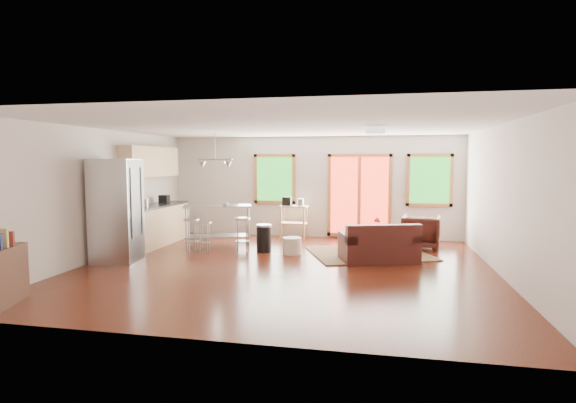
% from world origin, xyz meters
% --- Properties ---
extents(floor, '(7.50, 7.00, 0.02)m').
position_xyz_m(floor, '(0.00, 0.00, -0.01)').
color(floor, '#361209').
rests_on(floor, ground).
extents(ceiling, '(7.50, 7.00, 0.02)m').
position_xyz_m(ceiling, '(0.00, 0.00, 2.61)').
color(ceiling, silver).
rests_on(ceiling, ground).
extents(back_wall, '(7.50, 0.02, 2.60)m').
position_xyz_m(back_wall, '(0.00, 3.51, 1.30)').
color(back_wall, beige).
rests_on(back_wall, ground).
extents(left_wall, '(0.02, 7.00, 2.60)m').
position_xyz_m(left_wall, '(-3.76, 0.00, 1.30)').
color(left_wall, beige).
rests_on(left_wall, ground).
extents(right_wall, '(0.02, 7.00, 2.60)m').
position_xyz_m(right_wall, '(3.76, 0.00, 1.30)').
color(right_wall, beige).
rests_on(right_wall, ground).
extents(front_wall, '(7.50, 0.02, 2.60)m').
position_xyz_m(front_wall, '(0.00, -3.51, 1.30)').
color(front_wall, beige).
rests_on(front_wall, ground).
extents(window_left, '(1.10, 0.05, 1.30)m').
position_xyz_m(window_left, '(-1.00, 3.46, 1.50)').
color(window_left, '#1A5C1B').
rests_on(window_left, back_wall).
extents(french_doors, '(1.60, 0.05, 2.10)m').
position_xyz_m(french_doors, '(1.20, 3.46, 1.10)').
color(french_doors, red).
rests_on(french_doors, back_wall).
extents(window_right, '(1.10, 0.05, 1.30)m').
position_xyz_m(window_right, '(2.90, 3.46, 1.50)').
color(window_right, '#1A5C1B').
rests_on(window_right, back_wall).
extents(rug, '(2.88, 2.57, 0.02)m').
position_xyz_m(rug, '(1.51, 1.51, 0.01)').
color(rug, '#48633B').
rests_on(rug, floor).
extents(loveseat, '(1.62, 1.22, 0.77)m').
position_xyz_m(loveseat, '(1.70, 0.84, 0.30)').
color(loveseat, black).
rests_on(loveseat, floor).
extents(coffee_table, '(1.23, 1.02, 0.42)m').
position_xyz_m(coffee_table, '(1.75, 1.71, 0.36)').
color(coffee_table, '#361C10').
rests_on(coffee_table, floor).
extents(armchair, '(0.91, 0.86, 0.83)m').
position_xyz_m(armchair, '(2.63, 2.43, 0.41)').
color(armchair, black).
rests_on(armchair, floor).
extents(ottoman, '(0.71, 0.71, 0.41)m').
position_xyz_m(ottoman, '(1.32, 2.15, 0.20)').
color(ottoman, black).
rests_on(ottoman, floor).
extents(pouf, '(0.49, 0.49, 0.35)m').
position_xyz_m(pouf, '(-0.10, 1.22, 0.18)').
color(pouf, beige).
rests_on(pouf, floor).
extents(vase, '(0.21, 0.21, 0.33)m').
position_xyz_m(vase, '(1.66, 1.93, 0.52)').
color(vase, silver).
rests_on(vase, coffee_table).
extents(book, '(0.21, 0.06, 0.29)m').
position_xyz_m(book, '(2.14, 1.95, 0.54)').
color(book, maroon).
rests_on(book, coffee_table).
extents(cabinets, '(0.64, 2.24, 2.30)m').
position_xyz_m(cabinets, '(-3.49, 1.70, 0.93)').
color(cabinets, tan).
rests_on(cabinets, floor).
extents(refrigerator, '(0.90, 0.88, 2.01)m').
position_xyz_m(refrigerator, '(-3.30, -0.17, 1.00)').
color(refrigerator, '#B7BABC').
rests_on(refrigerator, floor).
extents(island, '(1.63, 1.04, 0.96)m').
position_xyz_m(island, '(-1.91, 1.66, 0.66)').
color(island, '#B7BABC').
rests_on(island, floor).
extents(cup, '(0.15, 0.13, 0.13)m').
position_xyz_m(cup, '(-1.64, 1.41, 1.02)').
color(cup, silver).
rests_on(cup, island).
extents(bar_stool_a, '(0.38, 0.38, 0.72)m').
position_xyz_m(bar_stool_a, '(-2.31, 1.09, 0.53)').
color(bar_stool_a, '#B7BABC').
rests_on(bar_stool_a, floor).
extents(bar_stool_b, '(0.33, 0.33, 0.65)m').
position_xyz_m(bar_stool_b, '(-2.02, 1.11, 0.49)').
color(bar_stool_b, '#B7BABC').
rests_on(bar_stool_b, floor).
extents(bar_stool_c, '(0.44, 0.44, 0.75)m').
position_xyz_m(bar_stool_c, '(-1.21, 1.26, 0.55)').
color(bar_stool_c, '#B7BABC').
rests_on(bar_stool_c, floor).
extents(trash_can, '(0.39, 0.39, 0.60)m').
position_xyz_m(trash_can, '(-0.74, 1.31, 0.30)').
color(trash_can, black).
rests_on(trash_can, floor).
extents(kitchen_cart, '(0.71, 0.47, 1.06)m').
position_xyz_m(kitchen_cart, '(-0.44, 3.13, 0.72)').
color(kitchen_cart, tan).
rests_on(kitchen_cart, floor).
extents(ceiling_flush, '(0.35, 0.35, 0.12)m').
position_xyz_m(ceiling_flush, '(1.60, 0.60, 2.53)').
color(ceiling_flush, white).
rests_on(ceiling_flush, ceiling).
extents(pendant_light, '(0.80, 0.18, 0.79)m').
position_xyz_m(pendant_light, '(-1.90, 1.50, 1.90)').
color(pendant_light, gray).
rests_on(pendant_light, ceiling).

